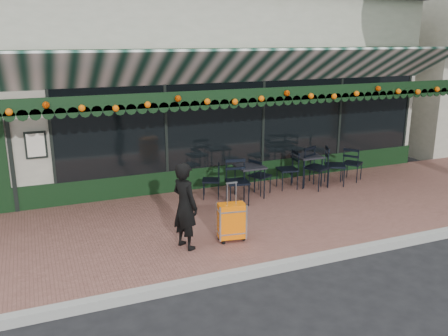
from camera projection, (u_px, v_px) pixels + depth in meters
name	position (u px, v px, depth m)	size (l,w,h in m)	color
ground	(294.00, 265.00, 7.72)	(80.00, 80.00, 0.00)	black
sidewalk	(243.00, 219.00, 9.48)	(18.00, 4.00, 0.15)	brown
curb	(297.00, 263.00, 7.63)	(18.00, 0.16, 0.15)	#9E9E99
restaurant_building	(163.00, 83.00, 14.10)	(12.00, 9.60, 4.50)	gray
woman	(185.00, 206.00, 7.83)	(0.54, 0.35, 1.48)	black
suitcase	(232.00, 221.00, 8.20)	(0.49, 0.32, 1.06)	orange
cafe_table_a	(307.00, 158.00, 11.23)	(0.60, 0.60, 0.73)	black
cafe_table_b	(250.00, 169.00, 10.39)	(0.58, 0.58, 0.72)	black
chair_a_left	(287.00, 170.00, 11.03)	(0.45, 0.45, 0.90)	black
chair_a_right	(335.00, 166.00, 11.31)	(0.47, 0.47, 0.94)	black
chair_a_front	(317.00, 168.00, 11.04)	(0.49, 0.49, 0.98)	black
chair_a_extra	(353.00, 164.00, 11.66)	(0.43, 0.43, 0.86)	black
chair_b_left	(211.00, 181.00, 10.40)	(0.39, 0.39, 0.79)	black
chair_b_right	(260.00, 176.00, 10.70)	(0.41, 0.41, 0.82)	black
chair_b_front	(238.00, 182.00, 9.99)	(0.48, 0.48, 0.96)	black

